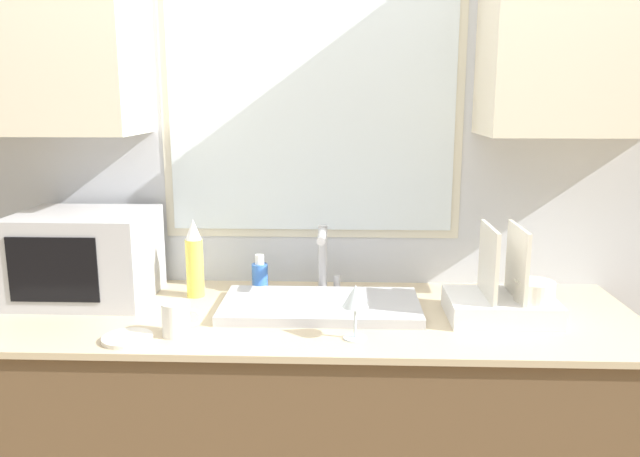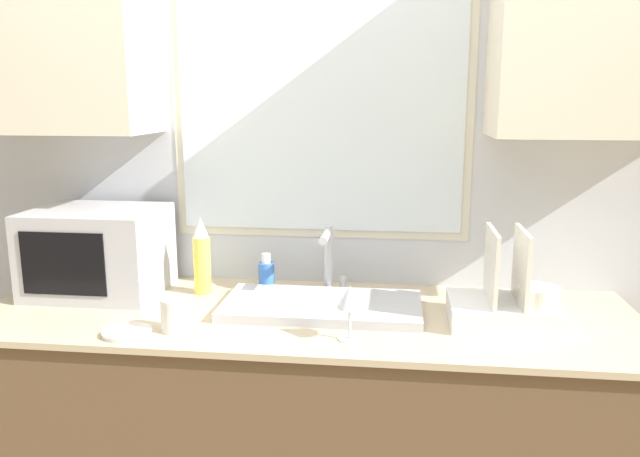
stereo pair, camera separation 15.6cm
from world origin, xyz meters
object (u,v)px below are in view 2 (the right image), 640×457
spray_bottle (202,257)px  dish_rack (508,304)px  microwave (98,251)px  faucet (329,254)px  soap_bottle (266,275)px  wine_glass (350,299)px  mug_near_sink (175,315)px

spray_bottle → dish_rack: bearing=-10.3°
microwave → spray_bottle: microwave is taller
microwave → faucet: bearing=4.8°
soap_bottle → faucet: bearing=-4.4°
spray_bottle → microwave: bearing=-174.9°
faucet → wine_glass: (0.10, -0.40, -0.02)m
microwave → dish_rack: 1.37m
faucet → wine_glass: 0.41m
faucet → mug_near_sink: 0.57m
spray_bottle → soap_bottle: bearing=13.7°
faucet → spray_bottle: spray_bottle is taller
microwave → wine_glass: microwave is taller
dish_rack → microwave: bearing=173.7°
faucet → spray_bottle: bearing=-175.4°
soap_bottle → wine_glass: size_ratio=0.86×
faucet → soap_bottle: 0.24m
wine_glass → microwave: bearing=159.8°
faucet → mug_near_sink: faucet is taller
faucet → microwave: (-0.80, -0.07, 0.00)m
faucet → spray_bottle: size_ratio=0.89×
wine_glass → dish_rack: bearing=21.4°
dish_rack → spray_bottle: (-1.00, 0.18, 0.07)m
microwave → mug_near_sink: size_ratio=3.78×
microwave → dish_rack: (1.36, -0.15, -0.08)m
dish_rack → spray_bottle: 1.02m
faucet → microwave: 0.80m
mug_near_sink → wine_glass: size_ratio=0.73×
spray_bottle → soap_bottle: size_ratio=1.98×
soap_bottle → mug_near_sink: bearing=-114.2°
faucet → mug_near_sink: bearing=-136.0°
faucet → soap_bottle: bearing=175.6°
dish_rack → soap_bottle: 0.82m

